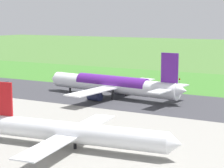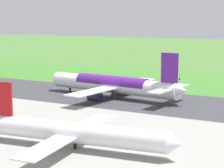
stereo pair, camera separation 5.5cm
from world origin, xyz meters
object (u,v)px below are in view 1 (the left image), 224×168
Objects in this scene: service_car_ops at (7,83)px; traffic_cone_orange at (169,85)px; airliner_main at (113,85)px; airliner_parked_mid at (74,132)px; no_stopping_sign at (180,81)px.

traffic_cone_orange is at bearing -152.74° from service_car_ops.
airliner_main is 48.96m from service_car_ops.
airliner_main reaches higher than service_car_ops.
airliner_parked_mid is (-20.18, 52.86, -0.88)m from airliner_main.
airliner_main reaches higher than traffic_cone_orange.
airliner_main reaches higher than airliner_parked_mid.
no_stopping_sign is (-10.82, -33.91, -2.63)m from airliner_main.
no_stopping_sign is 4.59m from traffic_cone_orange.
airliner_main is at bearing 76.62° from traffic_cone_orange.
service_car_ops is at bearing -38.62° from airliner_parked_mid.
no_stopping_sign is at bearing -141.33° from traffic_cone_orange.
traffic_cone_orange is (12.76, -84.04, -3.20)m from airliner_parked_mid.
airliner_main is at bearing -69.10° from airliner_parked_mid.
airliner_main is at bearing 177.38° from service_car_ops.
airliner_parked_mid is 14.84× the size of no_stopping_sign.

